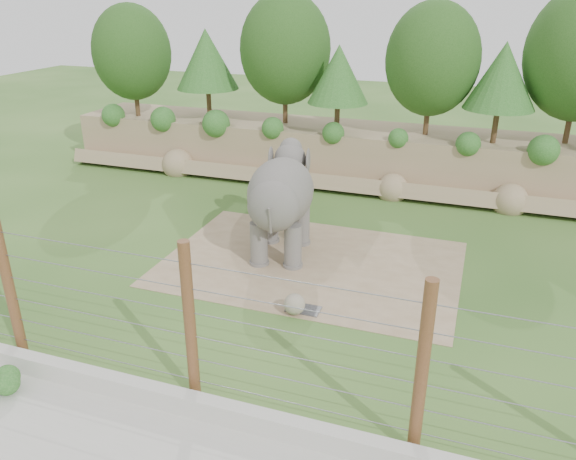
% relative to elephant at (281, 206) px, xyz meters
% --- Properties ---
extents(ground, '(90.00, 90.00, 0.00)m').
position_rel_elephant_xyz_m(ground, '(0.76, -3.41, -1.81)').
color(ground, '#2F591F').
rests_on(ground, ground).
extents(back_embankment, '(30.00, 5.52, 8.77)m').
position_rel_elephant_xyz_m(back_embankment, '(1.35, 9.26, 2.15)').
color(back_embankment, '#95805C').
rests_on(back_embankment, ground).
extents(dirt_patch, '(10.00, 7.00, 0.02)m').
position_rel_elephant_xyz_m(dirt_patch, '(1.26, -0.41, -1.80)').
color(dirt_patch, '#8E7352').
rests_on(dirt_patch, ground).
extents(drain_grate, '(1.00, 0.60, 0.03)m').
position_rel_elephant_xyz_m(drain_grate, '(1.94, -3.41, -1.78)').
color(drain_grate, '#262628').
rests_on(drain_grate, dirt_patch).
extents(elephant, '(2.62, 4.73, 3.62)m').
position_rel_elephant_xyz_m(elephant, '(0.00, 0.00, 0.00)').
color(elephant, '#58544F').
rests_on(elephant, ground).
extents(stone_ball, '(0.63, 0.63, 0.63)m').
position_rel_elephant_xyz_m(stone_ball, '(1.76, -3.71, -1.48)').
color(stone_ball, gray).
rests_on(stone_ball, dirt_patch).
extents(retaining_wall, '(26.00, 0.35, 0.50)m').
position_rel_elephant_xyz_m(retaining_wall, '(0.76, -8.41, -1.56)').
color(retaining_wall, '#B8B7AC').
rests_on(retaining_wall, ground).
extents(barrier_fence, '(20.26, 0.26, 4.00)m').
position_rel_elephant_xyz_m(barrier_fence, '(0.76, -7.91, 0.19)').
color(barrier_fence, '#502C15').
rests_on(barrier_fence, ground).
extents(walkway_shrub, '(0.63, 0.63, 0.63)m').
position_rel_elephant_xyz_m(walkway_shrub, '(-3.59, -9.21, -1.49)').
color(walkway_shrub, '#1E5C1B').
rests_on(walkway_shrub, walkway).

